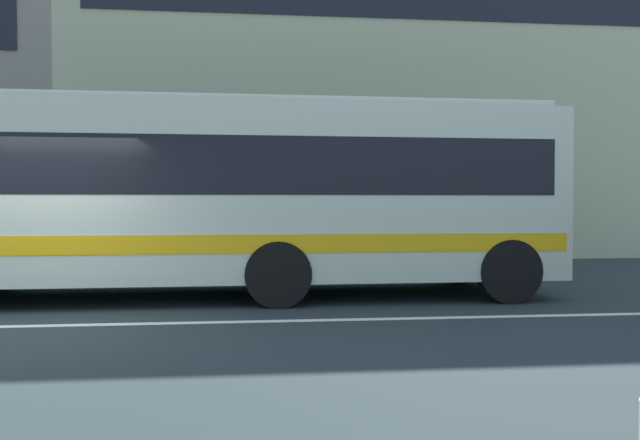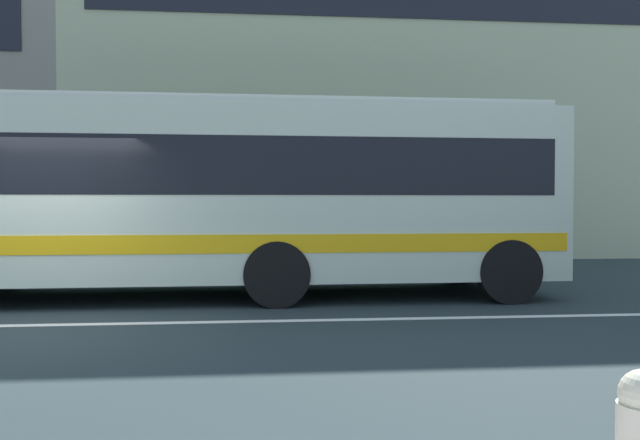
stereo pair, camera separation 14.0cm
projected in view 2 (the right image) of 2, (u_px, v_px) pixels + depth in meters
ground_plane at (22, 326)px, 7.87m from camera, size 160.00×160.00×0.00m
lane_centre_line at (22, 325)px, 7.87m from camera, size 60.00×0.16×0.01m
hedge_row_far at (269, 247)px, 13.95m from camera, size 12.65×1.10×1.15m
apartment_block_right at (368, 56)px, 22.25m from camera, size 18.29×10.86×13.83m
transit_bus at (236, 191)px, 10.32m from camera, size 10.56×2.73×3.20m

